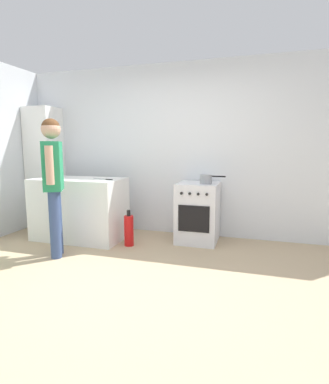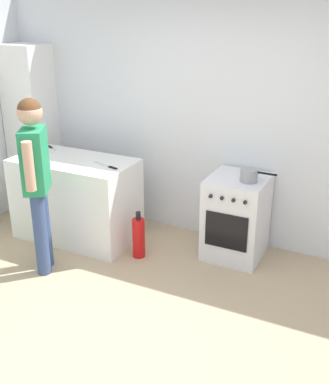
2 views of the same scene
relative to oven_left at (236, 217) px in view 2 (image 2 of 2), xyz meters
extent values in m
plane|color=tan|center=(-0.35, -1.58, -0.43)|extent=(8.00, 8.00, 0.00)
cube|color=silver|center=(-0.35, 0.37, 0.87)|extent=(6.00, 0.10, 2.60)
cube|color=white|center=(-1.70, -0.38, 0.02)|extent=(1.30, 0.70, 0.90)
cube|color=silver|center=(0.00, 0.00, 0.00)|extent=(0.57, 0.60, 0.85)
cube|color=black|center=(0.00, -0.30, -0.03)|extent=(0.42, 0.01, 0.36)
cylinder|color=black|center=(-0.13, -0.12, 0.42)|extent=(0.18, 0.18, 0.01)
cylinder|color=black|center=(0.13, -0.12, 0.42)|extent=(0.18, 0.18, 0.01)
cylinder|color=black|center=(-0.13, 0.12, 0.42)|extent=(0.18, 0.18, 0.01)
cylinder|color=black|center=(0.13, 0.12, 0.42)|extent=(0.18, 0.18, 0.01)
cylinder|color=black|center=(-0.17, -0.31, 0.31)|extent=(0.04, 0.02, 0.04)
cylinder|color=black|center=(-0.06, -0.31, 0.31)|extent=(0.04, 0.02, 0.04)
cylinder|color=black|center=(0.06, -0.31, 0.31)|extent=(0.04, 0.02, 0.04)
cylinder|color=black|center=(0.17, -0.31, 0.31)|extent=(0.04, 0.02, 0.04)
cylinder|color=gray|center=(0.12, -0.06, 0.49)|extent=(0.17, 0.17, 0.12)
cylinder|color=black|center=(0.29, -0.06, 0.53)|extent=(0.18, 0.02, 0.02)
cube|color=silver|center=(-1.35, -0.38, 0.48)|extent=(0.24, 0.10, 0.01)
cube|color=black|center=(-1.18, -0.43, 0.48)|extent=(0.11, 0.06, 0.01)
cube|color=silver|center=(-2.11, -0.18, 0.48)|extent=(0.10, 0.07, 0.01)
cube|color=black|center=(-2.20, -0.13, 0.48)|extent=(0.11, 0.08, 0.01)
cylinder|color=#384C7A|center=(-1.54, -1.17, -0.01)|extent=(0.13, 0.13, 0.83)
cylinder|color=#384C7A|center=(-1.62, -1.03, -0.01)|extent=(0.13, 0.13, 0.83)
cube|color=#268C59|center=(-1.58, -1.10, 0.70)|extent=(0.34, 0.39, 0.59)
cylinder|color=tan|center=(-1.46, -1.31, 0.72)|extent=(0.09, 0.09, 0.44)
cylinder|color=tan|center=(-1.69, -0.89, 0.72)|extent=(0.09, 0.09, 0.44)
sphere|color=tan|center=(-1.58, -1.10, 1.13)|extent=(0.22, 0.22, 0.22)
sphere|color=brown|center=(-1.58, -1.10, 1.15)|extent=(0.21, 0.21, 0.21)
cylinder|color=red|center=(-0.87, -0.48, -0.22)|extent=(0.13, 0.13, 0.42)
cylinder|color=black|center=(-0.87, -0.48, 0.03)|extent=(0.05, 0.05, 0.08)
cube|color=white|center=(-2.65, 0.10, 0.57)|extent=(0.48, 0.44, 2.00)
camera|label=1|loc=(0.77, -4.16, 0.92)|focal=28.00mm
camera|label=2|loc=(1.30, -4.28, 2.07)|focal=45.00mm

